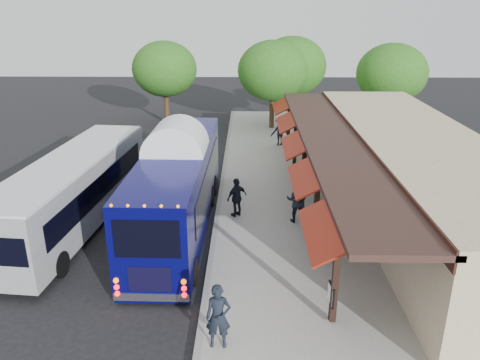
% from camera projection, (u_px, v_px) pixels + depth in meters
% --- Properties ---
extents(ground, '(90.00, 90.00, 0.00)m').
position_uv_depth(ground, '(211.00, 255.00, 17.22)').
color(ground, black).
rests_on(ground, ground).
extents(sidewalk, '(10.00, 40.00, 0.15)m').
position_uv_depth(sidewalk, '(329.00, 210.00, 20.86)').
color(sidewalk, '#9E9B93').
rests_on(sidewalk, ground).
extents(curb, '(0.20, 40.00, 0.16)m').
position_uv_depth(curb, '(218.00, 209.00, 20.93)').
color(curb, gray).
rests_on(curb, ground).
extents(station_shelter, '(8.15, 20.00, 3.60)m').
position_uv_depth(station_shelter, '(410.00, 173.00, 20.18)').
color(station_shelter, tan).
rests_on(station_shelter, ground).
extents(coach_bus, '(2.56, 11.25, 3.58)m').
position_uv_depth(coach_bus, '(178.00, 184.00, 18.75)').
color(coach_bus, '#06064C').
rests_on(coach_bus, ground).
extents(city_bus, '(3.38, 11.14, 2.95)m').
position_uv_depth(city_bus, '(74.00, 189.00, 19.02)').
color(city_bus, gray).
rests_on(city_bus, ground).
extents(ped_a, '(0.68, 0.45, 1.82)m').
position_uv_depth(ped_a, '(218.00, 317.00, 12.16)').
color(ped_a, black).
rests_on(ped_a, sidewalk).
extents(ped_b, '(1.07, 0.92, 1.89)m').
position_uv_depth(ped_b, '(297.00, 200.00, 19.27)').
color(ped_b, black).
rests_on(ped_b, sidewalk).
extents(ped_c, '(1.04, 0.95, 1.71)m').
position_uv_depth(ped_c, '(237.00, 197.00, 19.81)').
color(ped_c, black).
rests_on(ped_c, sidewalk).
extents(ped_d, '(1.30, 0.94, 1.81)m').
position_uv_depth(ped_d, '(280.00, 131.00, 29.89)').
color(ped_d, black).
rests_on(ped_d, sidewalk).
extents(sign_board, '(0.11, 0.53, 1.17)m').
position_uv_depth(sign_board, '(331.00, 296.00, 13.21)').
color(sign_board, black).
rests_on(sign_board, sidewalk).
extents(tree_left, '(4.99, 4.99, 6.38)m').
position_uv_depth(tree_left, '(273.00, 71.00, 33.05)').
color(tree_left, '#382314').
rests_on(tree_left, ground).
extents(tree_mid, '(5.10, 5.10, 6.53)m').
position_uv_depth(tree_mid, '(292.00, 66.00, 34.75)').
color(tree_mid, '#382314').
rests_on(tree_mid, ground).
extents(tree_right, '(4.87, 4.87, 6.23)m').
position_uv_depth(tree_right, '(392.00, 74.00, 32.43)').
color(tree_right, '#382314').
rests_on(tree_right, ground).
extents(tree_far, '(4.83, 4.83, 6.18)m').
position_uv_depth(tree_far, '(165.00, 69.00, 34.97)').
color(tree_far, '#382314').
rests_on(tree_far, ground).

